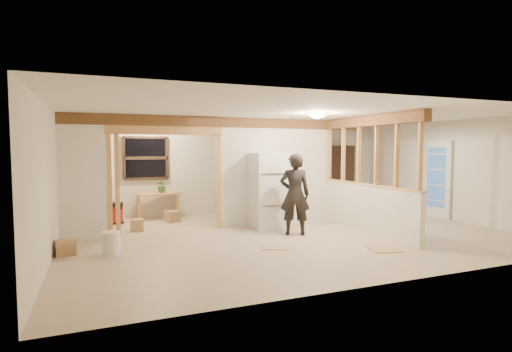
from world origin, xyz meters
name	(u,v)px	position (x,y,z in m)	size (l,w,h in m)	color
floor	(292,234)	(0.00, 0.00, -0.01)	(9.00, 6.50, 0.01)	#C0A98E
ceiling	(292,114)	(0.00, 0.00, 2.50)	(9.00, 6.50, 0.01)	white
wall_back	(240,168)	(0.00, 3.25, 1.25)	(9.00, 0.01, 2.50)	silver
wall_front	(403,190)	(0.00, -3.25, 1.25)	(9.00, 0.01, 2.50)	silver
wall_left	(51,181)	(-4.50, 0.00, 1.25)	(0.01, 6.50, 2.50)	silver
wall_right	(453,170)	(4.50, 0.00, 1.25)	(0.01, 6.50, 2.50)	silver
partition_left_stub	(83,176)	(-4.05, 1.20, 1.25)	(0.90, 0.12, 2.50)	silver
partition_center	(277,171)	(0.20, 1.20, 1.25)	(2.80, 0.12, 2.50)	silver
doorway_frame	(166,181)	(-2.40, 1.20, 1.10)	(2.46, 0.14, 2.20)	tan
header_beam_back	(228,123)	(-1.00, 1.20, 2.38)	(7.00, 0.18, 0.22)	brown
header_beam_right	(368,121)	(1.60, -0.40, 2.38)	(0.18, 3.30, 0.22)	brown
pony_wall	(366,209)	(1.60, -0.40, 0.50)	(0.12, 3.20, 1.00)	silver
stud_partition	(368,155)	(1.60, -0.40, 1.66)	(0.14, 3.20, 1.32)	tan
window_back	(146,158)	(-2.60, 3.17, 1.55)	(1.12, 0.10, 1.10)	black
french_door	(437,179)	(4.42, 0.40, 1.00)	(0.12, 0.86, 2.00)	white
ceiling_dome_main	(317,114)	(0.30, -0.50, 2.48)	(0.36, 0.36, 0.16)	#FFEABF
ceiling_dome_util	(154,120)	(-2.50, 2.30, 2.48)	(0.32, 0.32, 0.14)	#FFEABF
hanging_bulb	(181,131)	(-2.00, 1.60, 2.18)	(0.07, 0.07, 0.07)	#FFD88C
refrigerator	(268,190)	(-0.20, 0.80, 0.85)	(0.70, 0.68, 1.70)	white
woman	(295,194)	(0.02, -0.10, 0.85)	(0.62, 0.41, 1.70)	#2A2625
work_table	(158,206)	(-2.35, 2.89, 0.33)	(1.06, 0.53, 0.66)	tan
potted_plant	(162,186)	(-2.23, 2.94, 0.85)	(0.33, 0.28, 0.36)	#2D762B
shop_vac	(115,213)	(-3.40, 2.60, 0.26)	(0.40, 0.40, 0.52)	#AF101D
bookshelf	(339,176)	(3.15, 3.02, 0.94)	(0.94, 0.31, 1.89)	black
bucket	(111,243)	(-3.59, -0.32, 0.20)	(0.31, 0.31, 0.39)	silver
box_util_a	(172,217)	(-2.10, 2.31, 0.13)	(0.31, 0.27, 0.27)	#AD8153
box_util_b	(137,225)	(-3.00, 1.52, 0.13)	(0.27, 0.27, 0.25)	#AD8153
box_front	(65,247)	(-4.31, -0.07, 0.13)	(0.31, 0.25, 0.25)	#AD8153
floor_panel_near	(383,249)	(0.93, -1.77, 0.01)	(0.52, 0.52, 0.02)	tan
floor_panel_far	(275,247)	(-0.81, -0.93, 0.01)	(0.48, 0.39, 0.02)	tan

